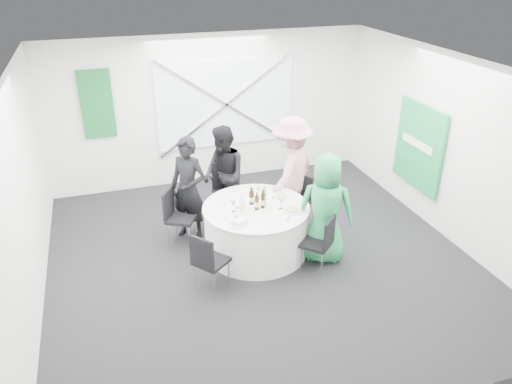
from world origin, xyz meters
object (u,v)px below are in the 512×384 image
object	(u,v)px
chair_front_left	(207,259)
green_water_bottle	(264,197)
banquet_table	(256,229)
chair_back_right	(299,197)
person_man_back_left	(189,189)
person_woman_pink	(291,172)
chair_front_right	(322,240)
person_woman_green	(326,209)
chair_back_left	(176,213)
person_man_back	(224,175)
clear_water_bottle	(242,205)
chair_back	(227,186)

from	to	relation	value
chair_front_left	green_water_bottle	distance (m)	1.34
banquet_table	chair_back_right	xyz separation A→B (m)	(0.94, 0.61, 0.10)
person_man_back_left	person_woman_pink	xyz separation A→B (m)	(1.66, -0.04, 0.08)
chair_front_right	person_woman_green	distance (m)	0.45
chair_back_left	chair_back_right	bearing A→B (deg)	-60.33
chair_front_left	person_man_back	bearing A→B (deg)	-59.71
chair_front_left	chair_back_right	bearing A→B (deg)	-92.80
chair_back_left	person_man_back	bearing A→B (deg)	-30.83
chair_back_left	person_woman_pink	bearing A→B (deg)	-57.27
person_man_back	person_woman_pink	bearing A→B (deg)	58.70
clear_water_bottle	person_man_back	bearing A→B (deg)	87.85
chair_back_left	person_woman_green	distance (m)	2.26
chair_back_right	person_woman_pink	world-z (taller)	person_woman_pink
chair_back_right	green_water_bottle	size ratio (longest dim) A/B	2.85
chair_front_left	person_man_back	size ratio (longest dim) A/B	0.53
person_woman_green	clear_water_bottle	size ratio (longest dim) A/B	5.59
chair_front_right	clear_water_bottle	bearing A→B (deg)	-78.88
banquet_table	green_water_bottle	xyz separation A→B (m)	(0.14, 0.06, 0.49)
person_man_back_left	chair_front_right	bearing A→B (deg)	-1.76
chair_back	green_water_bottle	xyz separation A→B (m)	(0.27, -1.12, 0.30)
person_woman_pink	chair_back_right	bearing A→B (deg)	98.67
chair_back	clear_water_bottle	world-z (taller)	clear_water_bottle
chair_back	chair_front_left	bearing A→B (deg)	-118.20
chair_back	person_man_back	xyz separation A→B (m)	(-0.06, -0.06, 0.24)
chair_back_left	chair_front_left	bearing A→B (deg)	-142.41
chair_front_right	clear_water_bottle	distance (m)	1.22
banquet_table	person_woman_pink	xyz separation A→B (m)	(0.82, 0.71, 0.52)
banquet_table	person_woman_green	xyz separation A→B (m)	(0.88, -0.47, 0.44)
clear_water_bottle	chair_back_right	bearing A→B (deg)	30.44
person_man_back_left	green_water_bottle	size ratio (longest dim) A/B	5.65
banquet_table	chair_front_left	distance (m)	1.15
person_man_back_left	clear_water_bottle	world-z (taller)	person_man_back_left
banquet_table	chair_front_right	distance (m)	1.03
chair_back_left	green_water_bottle	world-z (taller)	green_water_bottle
person_man_back_left	clear_water_bottle	bearing A→B (deg)	-12.11
chair_back_left	person_man_back	size ratio (longest dim) A/B	0.55
person_woman_pink	green_water_bottle	bearing A→B (deg)	2.89
chair_back_right	chair_back_left	bearing A→B (deg)	-123.13
chair_back	chair_back_right	world-z (taller)	chair_back
chair_front_left	clear_water_bottle	xyz separation A→B (m)	(0.66, 0.64, 0.37)
banquet_table	clear_water_bottle	xyz separation A→B (m)	(-0.23, -0.08, 0.49)
banquet_table	green_water_bottle	bearing A→B (deg)	22.44
banquet_table	chair_front_left	world-z (taller)	chair_front_left
chair_front_right	person_man_back_left	size ratio (longest dim) A/B	0.51
person_man_back	chair_back_right	bearing A→B (deg)	56.37
chair_back_right	green_water_bottle	distance (m)	1.05
chair_back_right	clear_water_bottle	size ratio (longest dim) A/B	2.84
chair_back	person_man_back_left	size ratio (longest dim) A/B	0.59
chair_back_right	person_man_back	bearing A→B (deg)	-146.98
person_man_back	clear_water_bottle	distance (m)	1.20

